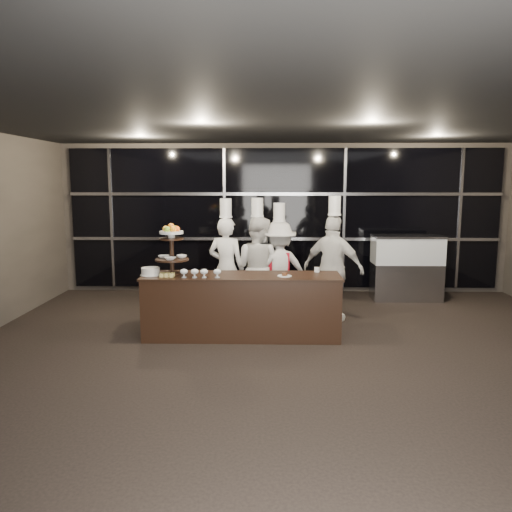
{
  "coord_description": "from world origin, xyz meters",
  "views": [
    {
      "loc": [
        -0.34,
        -5.12,
        2.25
      ],
      "look_at": [
        -0.51,
        2.21,
        1.15
      ],
      "focal_mm": 35.0,
      "sensor_mm": 36.0,
      "label": 1
    }
  ],
  "objects_px": {
    "chef_b": "(257,267)",
    "display_case": "(407,264)",
    "buffet_counter": "(242,306)",
    "display_stand": "(172,246)",
    "chef_c": "(279,269)",
    "layer_cake": "(151,271)",
    "chef_a": "(226,266)",
    "chef_d": "(333,268)"
  },
  "relations": [
    {
      "from": "chef_d",
      "to": "layer_cake",
      "type": "bearing_deg",
      "value": -161.67
    },
    {
      "from": "chef_d",
      "to": "chef_b",
      "type": "bearing_deg",
      "value": 171.43
    },
    {
      "from": "buffet_counter",
      "to": "chef_a",
      "type": "bearing_deg",
      "value": 106.68
    },
    {
      "from": "chef_b",
      "to": "display_case",
      "type": "bearing_deg",
      "value": 25.56
    },
    {
      "from": "display_stand",
      "to": "chef_b",
      "type": "distance_m",
      "value": 1.66
    },
    {
      "from": "buffet_counter",
      "to": "chef_c",
      "type": "height_order",
      "value": "chef_c"
    },
    {
      "from": "chef_a",
      "to": "chef_b",
      "type": "bearing_deg",
      "value": 2.33
    },
    {
      "from": "layer_cake",
      "to": "chef_d",
      "type": "xyz_separation_m",
      "value": [
        2.73,
        0.9,
        -0.09
      ]
    },
    {
      "from": "chef_c",
      "to": "chef_d",
      "type": "height_order",
      "value": "chef_d"
    },
    {
      "from": "chef_d",
      "to": "chef_c",
      "type": "bearing_deg",
      "value": 164.4
    },
    {
      "from": "chef_b",
      "to": "chef_c",
      "type": "relative_size",
      "value": 1.04
    },
    {
      "from": "chef_b",
      "to": "chef_c",
      "type": "bearing_deg",
      "value": 9.26
    },
    {
      "from": "layer_cake",
      "to": "chef_b",
      "type": "height_order",
      "value": "chef_b"
    },
    {
      "from": "buffet_counter",
      "to": "chef_d",
      "type": "bearing_deg",
      "value": 30.93
    },
    {
      "from": "chef_c",
      "to": "chef_a",
      "type": "bearing_deg",
      "value": -174.81
    },
    {
      "from": "chef_b",
      "to": "chef_d",
      "type": "relative_size",
      "value": 0.98
    },
    {
      "from": "display_case",
      "to": "chef_c",
      "type": "distance_m",
      "value": 2.79
    },
    {
      "from": "buffet_counter",
      "to": "chef_b",
      "type": "xyz_separation_m",
      "value": [
        0.21,
        1.04,
        0.39
      ]
    },
    {
      "from": "display_case",
      "to": "chef_a",
      "type": "xyz_separation_m",
      "value": [
        -3.33,
        -1.37,
        0.18
      ]
    },
    {
      "from": "display_stand",
      "to": "chef_d",
      "type": "relative_size",
      "value": 0.37
    },
    {
      "from": "layer_cake",
      "to": "chef_a",
      "type": "bearing_deg",
      "value": 46.88
    },
    {
      "from": "chef_b",
      "to": "chef_d",
      "type": "xyz_separation_m",
      "value": [
        1.22,
        -0.18,
        0.02
      ]
    },
    {
      "from": "chef_c",
      "to": "chef_d",
      "type": "xyz_separation_m",
      "value": [
        0.87,
        -0.24,
        0.07
      ]
    },
    {
      "from": "display_stand",
      "to": "display_case",
      "type": "relative_size",
      "value": 0.57
    },
    {
      "from": "display_case",
      "to": "chef_d",
      "type": "bearing_deg",
      "value": -136.25
    },
    {
      "from": "layer_cake",
      "to": "display_case",
      "type": "height_order",
      "value": "display_case"
    },
    {
      "from": "layer_cake",
      "to": "chef_b",
      "type": "xyz_separation_m",
      "value": [
        1.51,
        1.09,
        -0.12
      ]
    },
    {
      "from": "buffet_counter",
      "to": "chef_b",
      "type": "distance_m",
      "value": 1.13
    },
    {
      "from": "chef_b",
      "to": "buffet_counter",
      "type": "bearing_deg",
      "value": -101.19
    },
    {
      "from": "buffet_counter",
      "to": "chef_d",
      "type": "xyz_separation_m",
      "value": [
        1.42,
        0.85,
        0.41
      ]
    },
    {
      "from": "chef_c",
      "to": "chef_d",
      "type": "bearing_deg",
      "value": -15.6
    },
    {
      "from": "layer_cake",
      "to": "display_stand",
      "type": "bearing_deg",
      "value": 9.34
    },
    {
      "from": "layer_cake",
      "to": "chef_c",
      "type": "relative_size",
      "value": 0.16
    },
    {
      "from": "layer_cake",
      "to": "display_case",
      "type": "xyz_separation_m",
      "value": [
        4.33,
        2.44,
        -0.29
      ]
    },
    {
      "from": "layer_cake",
      "to": "chef_a",
      "type": "distance_m",
      "value": 1.47
    },
    {
      "from": "buffet_counter",
      "to": "layer_cake",
      "type": "xyz_separation_m",
      "value": [
        -1.3,
        -0.05,
        0.51
      ]
    },
    {
      "from": "display_case",
      "to": "display_stand",
      "type": "bearing_deg",
      "value": -149.34
    },
    {
      "from": "display_stand",
      "to": "layer_cake",
      "type": "xyz_separation_m",
      "value": [
        -0.3,
        -0.05,
        -0.37
      ]
    },
    {
      "from": "buffet_counter",
      "to": "chef_c",
      "type": "xyz_separation_m",
      "value": [
        0.56,
        1.1,
        0.35
      ]
    },
    {
      "from": "buffet_counter",
      "to": "display_stand",
      "type": "distance_m",
      "value": 1.33
    },
    {
      "from": "display_stand",
      "to": "chef_a",
      "type": "distance_m",
      "value": 1.32
    },
    {
      "from": "chef_d",
      "to": "buffet_counter",
      "type": "bearing_deg",
      "value": -149.07
    }
  ]
}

